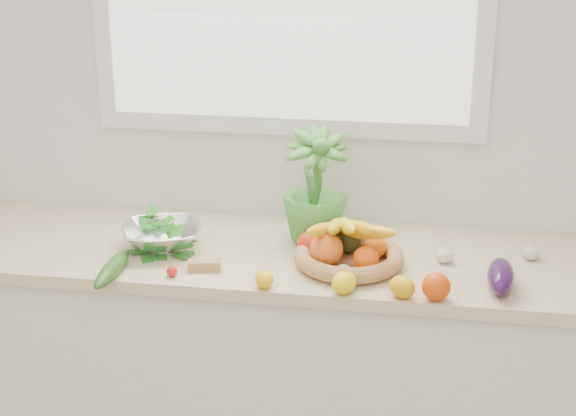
% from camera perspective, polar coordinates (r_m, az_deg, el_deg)
% --- Properties ---
extents(back_wall, '(4.50, 0.02, 2.70)m').
position_cam_1_polar(back_wall, '(2.94, 0.06, 7.70)').
color(back_wall, white).
rests_on(back_wall, ground).
extents(counter_cabinet, '(2.20, 0.58, 0.86)m').
position_cam_1_polar(counter_cabinet, '(3.00, -0.89, -10.98)').
color(counter_cabinet, silver).
rests_on(counter_cabinet, ground).
extents(countertop, '(2.24, 0.62, 0.04)m').
position_cam_1_polar(countertop, '(2.80, -0.94, -3.07)').
color(countertop, beige).
rests_on(countertop, counter_cabinet).
extents(orange_loose, '(0.09, 0.09, 0.08)m').
position_cam_1_polar(orange_loose, '(2.48, 9.56, -5.04)').
color(orange_loose, '#E54507').
rests_on(orange_loose, countertop).
extents(lemon_a, '(0.07, 0.08, 0.05)m').
position_cam_1_polar(lemon_a, '(2.52, -1.54, -4.60)').
color(lemon_a, yellow).
rests_on(lemon_a, countertop).
extents(lemon_b, '(0.09, 0.10, 0.06)m').
position_cam_1_polar(lemon_b, '(2.49, 3.64, -4.84)').
color(lemon_b, '#FBEE0D').
rests_on(lemon_b, countertop).
extents(lemon_c, '(0.10, 0.10, 0.06)m').
position_cam_1_polar(lemon_c, '(2.48, 7.40, -5.09)').
color(lemon_c, '#DFA40C').
rests_on(lemon_c, countertop).
extents(apple, '(0.09, 0.09, 0.09)m').
position_cam_1_polar(apple, '(2.72, 1.48, -2.37)').
color(apple, red).
rests_on(apple, countertop).
extents(ginger, '(0.10, 0.06, 0.03)m').
position_cam_1_polar(ginger, '(2.65, -5.44, -3.72)').
color(ginger, tan).
rests_on(ginger, countertop).
extents(garlic_a, '(0.07, 0.07, 0.05)m').
position_cam_1_polar(garlic_a, '(2.73, 10.11, -3.06)').
color(garlic_a, silver).
rests_on(garlic_a, countertop).
extents(garlic_b, '(0.06, 0.06, 0.04)m').
position_cam_1_polar(garlic_b, '(2.81, 15.42, -2.82)').
color(garlic_b, beige).
rests_on(garlic_b, countertop).
extents(garlic_c, '(0.05, 0.05, 0.04)m').
position_cam_1_polar(garlic_c, '(2.59, 3.59, -4.11)').
color(garlic_c, white).
rests_on(garlic_c, countertop).
extents(eggplant, '(0.09, 0.20, 0.08)m').
position_cam_1_polar(eggplant, '(2.58, 13.58, -4.32)').
color(eggplant, '#2B103D').
rests_on(eggplant, countertop).
extents(cucumber, '(0.05, 0.27, 0.05)m').
position_cam_1_polar(cucumber, '(2.64, -11.31, -3.89)').
color(cucumber, '#265418').
rests_on(cucumber, countertop).
extents(radish, '(0.04, 0.04, 0.03)m').
position_cam_1_polar(radish, '(2.62, -7.51, -4.08)').
color(radish, red).
rests_on(radish, countertop).
extents(potted_herb, '(0.25, 0.25, 0.37)m').
position_cam_1_polar(potted_herb, '(2.78, 1.75, 1.45)').
color(potted_herb, '#418C32').
rests_on(potted_herb, countertop).
extents(fruit_basket, '(0.41, 0.41, 0.18)m').
position_cam_1_polar(fruit_basket, '(2.66, 3.90, -2.74)').
color(fruit_basket, tan).
rests_on(fruit_basket, countertop).
extents(colander_with_spinach, '(0.31, 0.31, 0.13)m').
position_cam_1_polar(colander_with_spinach, '(2.79, -8.16, -1.45)').
color(colander_with_spinach, white).
rests_on(colander_with_spinach, countertop).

